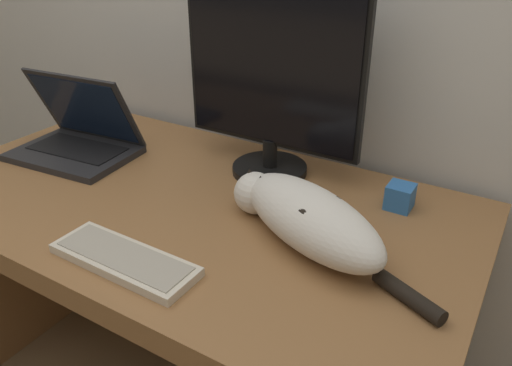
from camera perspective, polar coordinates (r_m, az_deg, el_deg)
desk at (r=1.37m, az=-7.50°, el=-7.31°), size 1.43×0.80×0.72m
monitor at (r=1.31m, az=1.77°, el=12.19°), size 0.51×0.21×0.55m
laptop at (r=1.60m, az=-19.71°, el=4.77°), size 0.37×0.28×0.24m
external_keyboard at (r=1.07m, az=-14.82°, el=-8.45°), size 0.33×0.11×0.02m
cat at (r=1.08m, az=5.73°, el=-3.71°), size 0.54×0.32×0.13m
small_toy at (r=1.27m, az=16.13°, el=-1.51°), size 0.06×0.06×0.06m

